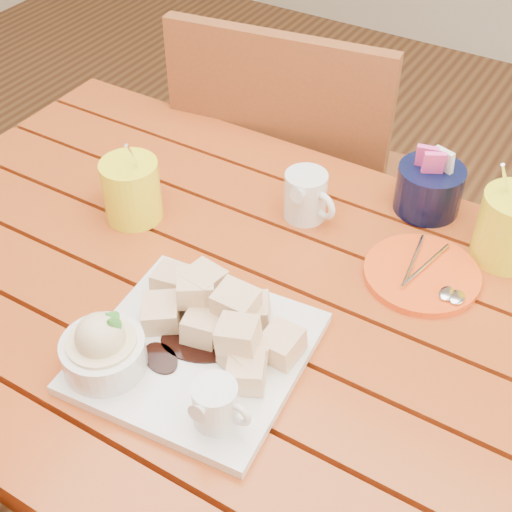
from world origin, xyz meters
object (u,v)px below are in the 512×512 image
Objects in this scene: coffee_mug_left at (130,188)px; orange_saucer at (423,274)px; table at (228,341)px; dessert_plate at (180,343)px; chair_far at (293,188)px.

coffee_mug_left is 0.89× the size of orange_saucer.
coffee_mug_left reaches higher than table.
dessert_plate is at bearing -124.35° from orange_saucer.
orange_saucer is (0.46, 0.10, -0.05)m from coffee_mug_left.
coffee_mug_left is (-0.23, 0.07, 0.16)m from table.
orange_saucer is at bearing 37.40° from table.
dessert_plate reaches higher than table.
table is 0.29m from coffee_mug_left.
table is at bearing 99.67° from chair_far.
table is 0.20m from dessert_plate.
dessert_plate is at bearing -25.78° from coffee_mug_left.
dessert_plate is at bearing 97.54° from chair_far.
dessert_plate is 0.38m from orange_saucer.
orange_saucer reaches higher than table.
orange_saucer is at bearing 27.29° from coffee_mug_left.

